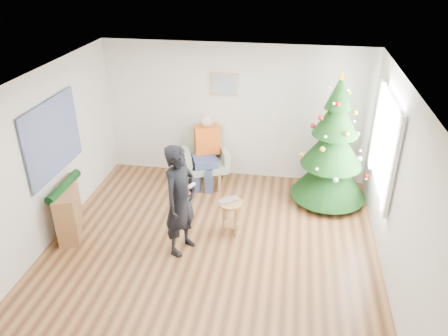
% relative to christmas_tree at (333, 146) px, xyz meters
% --- Properties ---
extents(floor, '(5.00, 5.00, 0.00)m').
position_rel_christmas_tree_xyz_m(floor, '(-1.79, -1.74, -1.08)').
color(floor, brown).
rests_on(floor, ground).
extents(ceiling, '(5.00, 5.00, 0.00)m').
position_rel_christmas_tree_xyz_m(ceiling, '(-1.79, -1.74, 1.52)').
color(ceiling, white).
rests_on(ceiling, wall_back).
extents(wall_back, '(5.00, 0.00, 5.00)m').
position_rel_christmas_tree_xyz_m(wall_back, '(-1.79, 0.76, 0.22)').
color(wall_back, silver).
rests_on(wall_back, floor).
extents(wall_front, '(5.00, 0.00, 5.00)m').
position_rel_christmas_tree_xyz_m(wall_front, '(-1.79, -4.24, 0.22)').
color(wall_front, silver).
rests_on(wall_front, floor).
extents(wall_left, '(0.00, 5.00, 5.00)m').
position_rel_christmas_tree_xyz_m(wall_left, '(-4.29, -1.74, 0.22)').
color(wall_left, silver).
rests_on(wall_left, floor).
extents(wall_right, '(0.00, 5.00, 5.00)m').
position_rel_christmas_tree_xyz_m(wall_right, '(0.71, -1.74, 0.22)').
color(wall_right, silver).
rests_on(wall_right, floor).
extents(window_panel, '(0.04, 1.30, 1.40)m').
position_rel_christmas_tree_xyz_m(window_panel, '(0.68, -0.74, 0.42)').
color(window_panel, white).
rests_on(window_panel, wall_right).
extents(curtains, '(0.05, 1.75, 1.50)m').
position_rel_christmas_tree_xyz_m(curtains, '(0.65, -0.74, 0.42)').
color(curtains, white).
rests_on(curtains, wall_right).
extents(christmas_tree, '(1.32, 1.32, 2.39)m').
position_rel_christmas_tree_xyz_m(christmas_tree, '(0.00, 0.00, 0.00)').
color(christmas_tree, '#3F2816').
rests_on(christmas_tree, floor).
extents(stool, '(0.39, 0.39, 0.58)m').
position_rel_christmas_tree_xyz_m(stool, '(-1.57, -1.27, -0.78)').
color(stool, brown).
rests_on(stool, floor).
extents(laptop, '(0.38, 0.36, 0.03)m').
position_rel_christmas_tree_xyz_m(laptop, '(-1.57, -1.27, -0.48)').
color(laptop, silver).
rests_on(laptop, stool).
extents(armchair, '(0.99, 0.97, 1.04)m').
position_rel_christmas_tree_xyz_m(armchair, '(-2.30, 0.32, -0.69)').
color(armchair, gray).
rests_on(armchair, floor).
extents(seated_person, '(0.57, 0.73, 1.36)m').
position_rel_christmas_tree_xyz_m(seated_person, '(-2.28, 0.27, -0.37)').
color(seated_person, navy).
rests_on(seated_person, armchair).
extents(standing_man, '(0.62, 0.74, 1.72)m').
position_rel_christmas_tree_xyz_m(standing_man, '(-2.22, -1.79, -0.22)').
color(standing_man, black).
rests_on(standing_man, floor).
extents(game_controller, '(0.08, 0.13, 0.04)m').
position_rel_christmas_tree_xyz_m(game_controller, '(-2.04, -1.82, 0.07)').
color(game_controller, white).
rests_on(game_controller, standing_man).
extents(console, '(0.67, 1.04, 0.80)m').
position_rel_christmas_tree_xyz_m(console, '(-4.12, -1.62, -0.68)').
color(console, brown).
rests_on(console, floor).
extents(garland, '(0.14, 0.90, 0.14)m').
position_rel_christmas_tree_xyz_m(garland, '(-4.12, -1.62, -0.26)').
color(garland, black).
rests_on(garland, console).
extents(tapestry, '(0.03, 1.50, 1.15)m').
position_rel_christmas_tree_xyz_m(tapestry, '(-4.25, -1.44, 0.47)').
color(tapestry, black).
rests_on(tapestry, wall_left).
extents(framed_picture, '(0.52, 0.05, 0.42)m').
position_rel_christmas_tree_xyz_m(framed_picture, '(-1.99, 0.73, 0.77)').
color(framed_picture, tan).
rests_on(framed_picture, wall_back).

